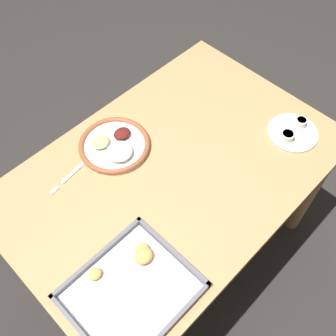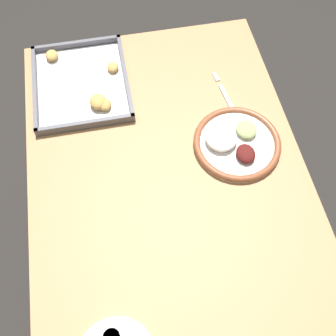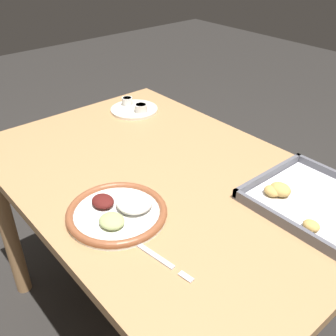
% 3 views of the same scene
% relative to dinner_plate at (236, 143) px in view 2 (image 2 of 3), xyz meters
% --- Properties ---
extents(ground_plane, '(8.00, 8.00, 0.00)m').
position_rel_dinner_plate_xyz_m(ground_plane, '(-0.08, 0.21, -0.72)').
color(ground_plane, '#282623').
extents(dining_table, '(1.16, 0.78, 0.71)m').
position_rel_dinner_plate_xyz_m(dining_table, '(-0.08, 0.21, -0.12)').
color(dining_table, '#AD7F51').
rests_on(dining_table, ground_plane).
extents(dinner_plate, '(0.25, 0.25, 0.04)m').
position_rel_dinner_plate_xyz_m(dinner_plate, '(0.00, 0.00, 0.00)').
color(dinner_plate, white).
rests_on(dinner_plate, dining_table).
extents(fork, '(0.22, 0.04, 0.00)m').
position_rel_dinner_plate_xyz_m(fork, '(0.15, -0.02, -0.01)').
color(fork, silver).
rests_on(fork, dining_table).
extents(baking_tray, '(0.34, 0.30, 0.04)m').
position_rel_dinner_plate_xyz_m(baking_tray, '(0.30, 0.42, -0.00)').
color(baking_tray, '#595960').
rests_on(baking_tray, dining_table).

